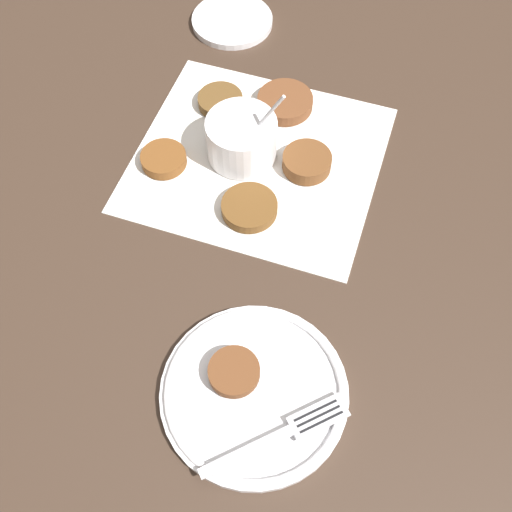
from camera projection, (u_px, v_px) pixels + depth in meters
name	position (u px, v px, depth m)	size (l,w,h in m)	color
ground_plane	(270.00, 162.00, 0.88)	(4.00, 4.00, 0.00)	#38281E
napkin	(257.00, 159.00, 0.89)	(0.35, 0.32, 0.00)	silver
sauce_bowl	(243.00, 138.00, 0.87)	(0.11, 0.10, 0.13)	silver
fritter_0	(285.00, 102.00, 0.93)	(0.09, 0.09, 0.02)	brown
fritter_1	(251.00, 208.00, 0.83)	(0.08, 0.08, 0.02)	brown
fritter_2	(307.00, 162.00, 0.87)	(0.07, 0.07, 0.02)	brown
fritter_3	(164.00, 159.00, 0.87)	(0.07, 0.07, 0.02)	brown
fritter_4	(220.00, 101.00, 0.93)	(0.07, 0.07, 0.02)	brown
serving_plate	(254.00, 392.00, 0.70)	(0.22, 0.22, 0.02)	silver
fritter_on_plate	(234.00, 372.00, 0.69)	(0.06, 0.06, 0.01)	brown
fork	(290.00, 430.00, 0.67)	(0.14, 0.14, 0.00)	silver
extra_saucer	(232.00, 21.00, 1.04)	(0.14, 0.14, 0.01)	silver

